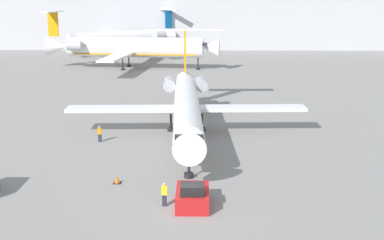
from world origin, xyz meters
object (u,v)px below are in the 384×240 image
at_px(airplane_main, 187,103).
at_px(worker_by_wing, 100,133).
at_px(airplane_parked_far_right, 131,47).
at_px(worker_near_tug, 164,194).
at_px(pushback_tug, 193,196).
at_px(traffic_cone_left, 117,180).
at_px(airplane_parked_far_left, 125,38).

height_order(airplane_main, worker_by_wing, airplane_main).
bearing_deg(airplane_parked_far_right, airplane_main, -76.22).
bearing_deg(worker_near_tug, airplane_main, 87.32).
height_order(pushback_tug, traffic_cone_left, pushback_tug).
bearing_deg(traffic_cone_left, airplane_parked_far_right, 96.46).
bearing_deg(airplane_main, airplane_parked_far_right, 103.78).
xyz_separation_m(airplane_main, worker_near_tug, (-0.97, -20.81, -2.43)).
bearing_deg(worker_by_wing, airplane_parked_far_left, 96.23).
height_order(worker_by_wing, traffic_cone_left, worker_by_wing).
relative_size(airplane_main, traffic_cone_left, 56.45).
bearing_deg(airplane_parked_far_right, worker_by_wing, -85.87).
xyz_separation_m(worker_near_tug, airplane_parked_far_left, (-16.99, 101.01, 3.19)).
xyz_separation_m(traffic_cone_left, airplane_parked_far_right, (-7.76, 68.57, 4.08)).
relative_size(worker_by_wing, airplane_parked_far_left, 0.05).
relative_size(airplane_main, airplane_parked_far_right, 0.96).
height_order(worker_by_wing, airplane_parked_far_left, airplane_parked_far_left).
xyz_separation_m(pushback_tug, worker_by_wing, (-9.83, 16.96, 0.16)).
xyz_separation_m(pushback_tug, airplane_parked_far_left, (-18.99, 100.94, 3.39)).
relative_size(airplane_main, worker_near_tug, 19.54).
bearing_deg(traffic_cone_left, pushback_tug, -36.93).
distance_m(worker_near_tug, airplane_parked_far_left, 102.48).
height_order(worker_near_tug, traffic_cone_left, worker_near_tug).
bearing_deg(pushback_tug, airplane_parked_far_left, 100.66).
distance_m(airplane_main, worker_by_wing, 9.89).
bearing_deg(worker_by_wing, pushback_tug, -59.91).
height_order(worker_near_tug, airplane_parked_far_left, airplane_parked_far_left).
height_order(airplane_main, worker_near_tug, airplane_main).
bearing_deg(pushback_tug, traffic_cone_left, 143.07).
relative_size(worker_by_wing, airplane_parked_far_right, 0.05).
xyz_separation_m(pushback_tug, airplane_parked_far_right, (-13.89, 73.17, 3.65)).
xyz_separation_m(pushback_tug, worker_near_tug, (-2.00, -0.07, 0.20)).
relative_size(airplane_main, worker_by_wing, 20.31).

